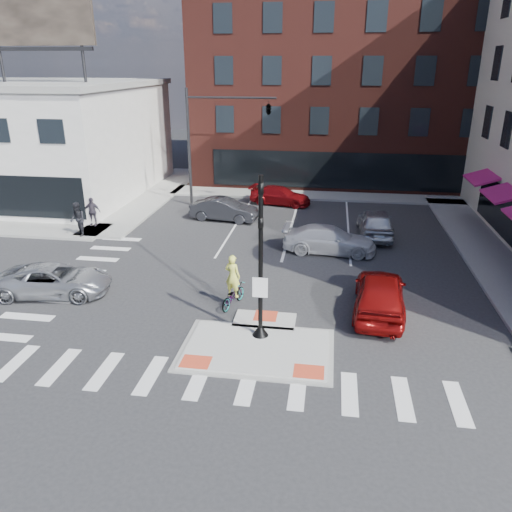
% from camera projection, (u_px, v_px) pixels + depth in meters
% --- Properties ---
extents(ground, '(120.00, 120.00, 0.00)m').
position_uv_depth(ground, '(259.00, 343.00, 18.14)').
color(ground, '#28282B').
rests_on(ground, ground).
extents(refuge_island, '(5.40, 4.65, 0.13)m').
position_uv_depth(refuge_island, '(258.00, 346.00, 17.88)').
color(refuge_island, gray).
rests_on(refuge_island, ground).
extents(sidewalk_nw, '(23.50, 20.50, 0.15)m').
position_uv_depth(sidewalk_nw, '(52.00, 209.00, 34.55)').
color(sidewalk_nw, gray).
rests_on(sidewalk_nw, ground).
extents(sidewalk_e, '(3.00, 24.00, 0.15)m').
position_uv_depth(sidewalk_e, '(493.00, 258.00, 25.82)').
color(sidewalk_e, gray).
rests_on(sidewalk_e, ground).
extents(sidewalk_n, '(26.00, 3.00, 0.15)m').
position_uv_depth(sidewalk_n, '(340.00, 196.00, 37.97)').
color(sidewalk_n, gray).
rests_on(sidewalk_n, ground).
extents(building_nw, '(20.40, 16.40, 14.40)m').
position_uv_depth(building_nw, '(13.00, 137.00, 38.10)').
color(building_nw, silver).
rests_on(building_nw, ground).
extents(building_n, '(24.40, 18.40, 15.50)m').
position_uv_depth(building_n, '(344.00, 84.00, 44.39)').
color(building_n, '#4A1D17').
rests_on(building_n, ground).
extents(building_far_left, '(10.00, 12.00, 10.00)m').
position_uv_depth(building_far_left, '(286.00, 100.00, 64.82)').
color(building_far_left, slate).
rests_on(building_far_left, ground).
extents(building_far_right, '(12.00, 12.00, 12.00)m').
position_uv_depth(building_far_right, '(388.00, 92.00, 64.48)').
color(building_far_right, brown).
rests_on(building_far_right, ground).
extents(signal_pole, '(0.60, 0.60, 5.98)m').
position_uv_depth(signal_pole, '(261.00, 280.00, 17.65)').
color(signal_pole, black).
rests_on(signal_pole, refuge_island).
extents(mast_arm_signal, '(6.10, 2.24, 8.00)m').
position_uv_depth(mast_arm_signal, '(246.00, 117.00, 32.97)').
color(mast_arm_signal, black).
rests_on(mast_arm_signal, ground).
extents(silver_suv, '(5.13, 2.88, 1.35)m').
position_uv_depth(silver_suv, '(54.00, 280.00, 21.75)').
color(silver_suv, '#ABAEB3').
rests_on(silver_suv, ground).
extents(red_sedan, '(2.40, 5.12, 1.70)m').
position_uv_depth(red_sedan, '(380.00, 294.00, 20.06)').
color(red_sedan, maroon).
rests_on(red_sedan, ground).
extents(white_pickup, '(5.03, 2.26, 1.43)m').
position_uv_depth(white_pickup, '(329.00, 240.00, 26.62)').
color(white_pickup, silver).
rests_on(white_pickup, ground).
extents(bg_car_dark, '(4.50, 2.07, 1.43)m').
position_uv_depth(bg_car_dark, '(224.00, 209.00, 32.09)').
color(bg_car_dark, '#28282D').
rests_on(bg_car_dark, ground).
extents(bg_car_silver, '(1.97, 4.80, 1.63)m').
position_uv_depth(bg_car_silver, '(376.00, 223.00, 29.13)').
color(bg_car_silver, silver).
rests_on(bg_car_silver, ground).
extents(bg_car_red, '(4.67, 2.66, 1.28)m').
position_uv_depth(bg_car_red, '(280.00, 196.00, 35.73)').
color(bg_car_red, maroon).
rests_on(bg_car_red, ground).
extents(cyclist, '(1.15, 1.93, 2.28)m').
position_uv_depth(cyclist, '(233.00, 289.00, 20.65)').
color(cyclist, '#3F3F44').
rests_on(cyclist, ground).
extents(pedestrian_a, '(1.21, 1.21, 1.98)m').
position_uv_depth(pedestrian_a, '(78.00, 219.00, 28.62)').
color(pedestrian_a, black).
rests_on(pedestrian_a, sidewalk_nw).
extents(pedestrian_b, '(1.06, 0.50, 1.76)m').
position_uv_depth(pedestrian_b, '(92.00, 211.00, 30.52)').
color(pedestrian_b, '#38323E').
rests_on(pedestrian_b, sidewalk_nw).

